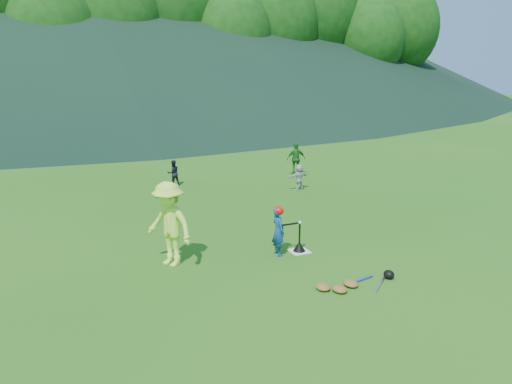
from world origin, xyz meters
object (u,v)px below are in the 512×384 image
at_px(batter_child, 278,231).
at_px(batting_tee, 299,247).
at_px(fielder_c, 296,159).
at_px(adult_coach, 169,224).
at_px(equipment_pile, 351,284).
at_px(home_plate, 299,251).
at_px(fielder_b, 173,173).
at_px(fielder_d, 299,177).

bearing_deg(batter_child, batting_tee, -93.48).
relative_size(fielder_c, batting_tee, 1.93).
relative_size(adult_coach, fielder_c, 1.46).
xyz_separation_m(batter_child, equipment_pile, (0.55, -2.19, -0.52)).
bearing_deg(home_plate, equipment_pile, -90.08).
height_order(adult_coach, equipment_pile, adult_coach).
relative_size(fielder_b, fielder_c, 0.73).
xyz_separation_m(fielder_b, fielder_c, (5.05, -0.25, 0.18)).
relative_size(batter_child, fielder_d, 1.25).
relative_size(batter_child, fielder_b, 1.22).
xyz_separation_m(fielder_b, fielder_d, (3.92, -2.49, -0.01)).
distance_m(batter_child, adult_coach, 2.54).
distance_m(home_plate, batting_tee, 0.12).
bearing_deg(equipment_pile, fielder_c, 67.02).
bearing_deg(batting_tee, batter_child, 176.03).
height_order(fielder_d, batting_tee, fielder_d).
height_order(home_plate, fielder_c, fielder_c).
xyz_separation_m(fielder_b, equipment_pile, (0.92, -9.98, -0.41)).
height_order(home_plate, fielder_b, fielder_b).
height_order(batter_child, fielder_d, batter_child).
xyz_separation_m(batter_child, adult_coach, (-2.47, 0.47, 0.37)).
height_order(batter_child, equipment_pile, batter_child).
relative_size(home_plate, batter_child, 0.38).
bearing_deg(fielder_b, batter_child, 87.47).
xyz_separation_m(batting_tee, equipment_pile, (-0.00, -2.15, -0.06)).
distance_m(adult_coach, fielder_b, 7.63).
distance_m(home_plate, fielder_d, 6.14).
relative_size(home_plate, equipment_pile, 0.25).
height_order(adult_coach, fielder_d, adult_coach).
bearing_deg(fielder_b, home_plate, 91.48).
xyz_separation_m(batter_child, fielder_b, (-0.37, 7.79, -0.11)).
height_order(home_plate, batting_tee, batting_tee).
relative_size(batter_child, equipment_pile, 0.65).
bearing_deg(fielder_d, fielder_b, -41.29).
bearing_deg(adult_coach, fielder_c, 104.65).
bearing_deg(home_plate, fielder_c, 61.46).
bearing_deg(equipment_pile, fielder_b, 95.26).
distance_m(home_plate, fielder_b, 7.90).
bearing_deg(adult_coach, equipment_pile, 18.64).
xyz_separation_m(batter_child, batting_tee, (0.55, -0.04, -0.46)).
height_order(batting_tee, equipment_pile, batting_tee).
relative_size(home_plate, fielder_d, 0.48).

